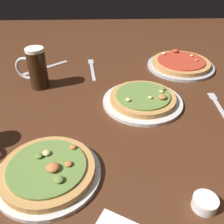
# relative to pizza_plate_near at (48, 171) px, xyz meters

# --- Properties ---
(ground_plane) EXTENTS (2.40, 2.40, 0.03)m
(ground_plane) POSITION_rel_pizza_plate_near_xyz_m (0.17, 0.25, -0.03)
(ground_plane) COLOR #4C2816
(pizza_plate_near) EXTENTS (0.27, 0.27, 0.05)m
(pizza_plate_near) POSITION_rel_pizza_plate_near_xyz_m (0.00, 0.00, 0.00)
(pizza_plate_near) COLOR silver
(pizza_plate_near) RESTS_ON ground_plane
(pizza_plate_far) EXTENTS (0.29, 0.29, 0.05)m
(pizza_plate_far) POSITION_rel_pizza_plate_near_xyz_m (0.29, 0.33, -0.00)
(pizza_plate_far) COLOR silver
(pizza_plate_far) RESTS_ON ground_plane
(pizza_plate_side) EXTENTS (0.30, 0.30, 0.05)m
(pizza_plate_side) POSITION_rel_pizza_plate_near_xyz_m (0.50, 0.63, -0.00)
(pizza_plate_side) COLOR #B2B2B7
(pizza_plate_side) RESTS_ON ground_plane
(beer_mug_pale) EXTENTS (0.13, 0.07, 0.16)m
(beer_mug_pale) POSITION_rel_pizza_plate_near_xyz_m (-0.12, 0.47, 0.06)
(beer_mug_pale) COLOR black
(beer_mug_pale) RESTS_ON ground_plane
(ramekin_sauce) EXTENTS (0.06, 0.06, 0.03)m
(ramekin_sauce) POSITION_rel_pizza_plate_near_xyz_m (0.37, -0.10, -0.00)
(ramekin_sauce) COLOR white
(ramekin_sauce) RESTS_ON ground_plane
(fork_left) EXTENTS (0.03, 0.20, 0.01)m
(fork_left) POSITION_rel_pizza_plate_near_xyz_m (0.56, 0.30, -0.01)
(fork_left) COLOR silver
(fork_left) RESTS_ON ground_plane
(knife_right) EXTENTS (0.19, 0.16, 0.01)m
(knife_right) POSITION_rel_pizza_plate_near_xyz_m (-0.13, 0.64, -0.01)
(knife_right) COLOR silver
(knife_right) RESTS_ON ground_plane
(fork_spare) EXTENTS (0.04, 0.22, 0.01)m
(fork_spare) POSITION_rel_pizza_plate_near_xyz_m (0.09, 0.63, -0.01)
(fork_spare) COLOR silver
(fork_spare) RESTS_ON ground_plane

